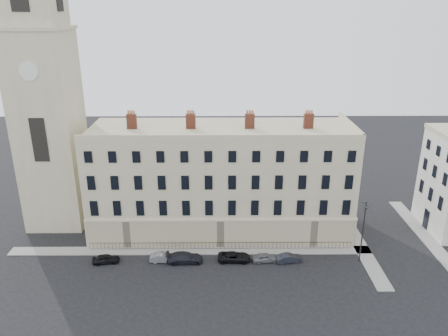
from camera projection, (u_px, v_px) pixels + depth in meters
The scene contains 14 objects.
ground at pixel (269, 272), 53.59m from camera, with size 160.00×160.00×0.00m, color black.
terrace at pixel (221, 179), 62.10m from camera, with size 36.22×12.22×17.00m.
church_tower at pixel (46, 99), 59.90m from camera, with size 8.00×8.13×44.00m.
pavement_terrace at pixel (191, 251), 58.17m from camera, with size 48.00×2.00×0.12m, color gray.
pavement_east_return at pixel (356, 239), 61.15m from camera, with size 2.00×24.00×0.12m, color gray.
pavement_adjacent at pixel (421, 231), 63.09m from camera, with size 2.00×20.00×0.12m, color gray.
railings at pixel (221, 246), 58.40m from camera, with size 35.00×0.04×0.96m.
car_a at pixel (106, 259), 55.36m from camera, with size 1.36×3.38×1.15m, color black.
car_b at pixel (164, 258), 55.62m from camera, with size 1.24×3.57×1.18m, color slate.
car_c at pixel (185, 258), 55.46m from camera, with size 1.88×4.62×1.34m, color black.
car_d at pixel (234, 257), 55.78m from camera, with size 1.94×4.20×1.17m, color black.
car_e at pixel (265, 258), 55.64m from camera, with size 1.35×3.37×1.15m, color slate.
car_f at pixel (289, 258), 55.55m from camera, with size 1.17×3.37×1.11m, color #22252E.
streetlamp at pixel (363, 229), 54.27m from camera, with size 0.75×1.74×8.37m.
Camera 1 is at (-5.93, -45.59, 30.88)m, focal length 35.00 mm.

